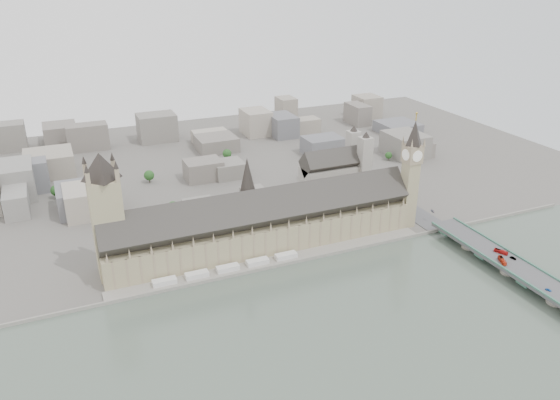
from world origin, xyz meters
name	(u,v)px	position (x,y,z in m)	size (l,w,h in m)	color
ground	(271,258)	(0.00, 0.00, 0.00)	(900.00, 900.00, 0.00)	#595651
river_thames	(382,391)	(0.00, -165.00, 0.00)	(600.00, 600.00, 0.00)	#485549
embankment_wall	(279,265)	(0.00, -15.00, 1.50)	(600.00, 1.50, 3.00)	gray
river_terrace	(275,262)	(0.00, -7.50, 1.00)	(270.00, 15.00, 2.00)	gray
terrace_tents	(228,268)	(-40.00, -7.00, 4.00)	(118.00, 7.00, 4.00)	silver
palace_of_westminster	(262,224)	(0.00, 19.70, 22.71)	(265.00, 40.73, 55.44)	tan
elizabeth_tower	(411,167)	(138.00, 8.00, 58.09)	(17.00, 17.00, 107.50)	tan
victoria_tower	(106,210)	(-122.00, 26.00, 55.20)	(30.00, 30.00, 100.00)	tan
central_tower	(248,184)	(-10.00, 26.00, 57.92)	(13.00, 13.00, 48.00)	gray
westminster_bridge	(502,263)	(162.00, -87.50, 5.12)	(25.00, 325.00, 10.25)	#474749
bridge_parapets	(548,285)	(162.00, -132.00, 10.82)	(25.00, 235.00, 1.15)	#3B6C5A
westminster_abbey	(336,174)	(110.92, 95.00, 25.08)	(68.00, 36.00, 64.00)	gray
city_skyline_inland	(193,150)	(0.00, 245.00, 19.00)	(720.00, 360.00, 38.00)	gray
park_trees	(236,223)	(-10.00, 60.00, 7.50)	(110.00, 30.00, 15.00)	#18451A
red_bus_north	(502,260)	(155.67, -93.14, 11.94)	(2.84, 12.16, 3.39)	red
red_bus_south	(501,252)	(165.33, -81.70, 11.80)	(2.60, 11.10, 3.09)	red
car_blue	(548,290)	(156.59, -136.91, 10.96)	(1.68, 4.18, 1.42)	#1A55AB
car_silver	(513,258)	(167.56, -92.53, 11.05)	(1.69, 4.86, 1.60)	gray
car_approach	(433,211)	(165.20, 4.73, 10.93)	(1.91, 4.71, 1.37)	gray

